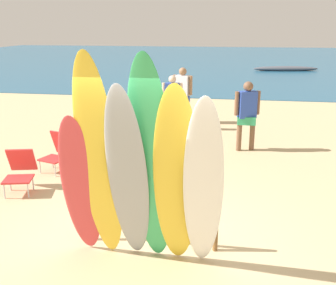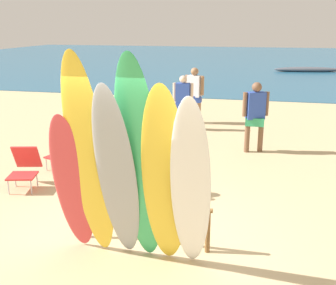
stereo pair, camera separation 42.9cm
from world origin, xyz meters
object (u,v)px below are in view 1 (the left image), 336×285
at_px(surfboard_red_0, 81,188).
at_px(surfboard_yellow_1, 99,164).
at_px(beachgoer_photographing, 105,144).
at_px(surfboard_rack, 149,214).
at_px(beachgoer_midbeach, 247,111).
at_px(surfboard_grey_2, 128,179).
at_px(beachgoer_by_water, 183,91).
at_px(beach_chair_blue, 20,169).
at_px(distant_boat, 286,69).
at_px(surfboard_yellow_4, 176,180).
at_px(surfboard_green_3, 151,166).
at_px(beach_chair_red, 58,151).
at_px(surfboard_white_5, 203,188).
at_px(beachgoer_strolling, 172,99).

bearing_deg(surfboard_red_0, surfboard_yellow_1, -22.84).
height_order(surfboard_red_0, beachgoer_photographing, surfboard_red_0).
relative_size(surfboard_rack, beachgoer_midbeach, 1.16).
distance_m(surfboard_rack, surfboard_grey_2, 0.96).
xyz_separation_m(surfboard_yellow_1, beachgoer_by_water, (-0.01, 8.12, -0.40)).
relative_size(beach_chair_blue, distant_boat, 0.19).
xyz_separation_m(beach_chair_blue, distant_boat, (7.24, 21.74, -0.27)).
relative_size(surfboard_rack, surfboard_yellow_1, 0.69).
bearing_deg(beachgoer_midbeach, surfboard_yellow_1, 49.18).
xyz_separation_m(surfboard_grey_2, distant_boat, (4.56, 23.90, -1.08)).
bearing_deg(beach_chair_blue, surfboard_yellow_4, -46.74).
distance_m(surfboard_rack, surfboard_yellow_1, 1.19).
height_order(surfboard_green_3, beach_chair_red, surfboard_green_3).
xyz_separation_m(surfboard_yellow_4, beachgoer_midbeach, (0.97, 5.40, -0.24)).
bearing_deg(beach_chair_red, surfboard_green_3, -32.31).
height_order(surfboard_rack, surfboard_white_5, surfboard_white_5).
distance_m(surfboard_yellow_4, distant_boat, 24.19).
relative_size(surfboard_grey_2, surfboard_white_5, 1.04).
distance_m(beachgoer_by_water, beachgoer_photographing, 5.89).
bearing_deg(surfboard_red_0, beachgoer_photographing, 94.89).
bearing_deg(beachgoer_photographing, surfboard_red_0, -38.45).
bearing_deg(beachgoer_by_water, beach_chair_red, -93.66).
distance_m(surfboard_red_0, surfboard_green_3, 1.02).
height_order(beach_chair_red, distant_boat, beach_chair_red).
bearing_deg(surfboard_yellow_4, distant_boat, 77.89).
relative_size(beachgoer_strolling, beach_chair_blue, 1.96).
distance_m(surfboard_yellow_1, distant_boat, 24.42).
bearing_deg(beachgoer_photographing, beach_chair_blue, -134.30).
relative_size(surfboard_white_5, beach_chair_red, 2.94).
xyz_separation_m(beachgoer_by_water, beachgoer_strolling, (-0.19, -0.89, -0.08)).
bearing_deg(surfboard_grey_2, surfboard_green_3, 6.88).
relative_size(surfboard_green_3, beachgoer_by_water, 1.64).
distance_m(beachgoer_by_water, beachgoer_midbeach, 3.30).
height_order(surfboard_yellow_4, beachgoer_strolling, surfboard_yellow_4).
height_order(surfboard_red_0, beachgoer_strolling, surfboard_red_0).
bearing_deg(surfboard_grey_2, beach_chair_blue, 140.47).
bearing_deg(beachgoer_photographing, surfboard_yellow_1, -31.65).
bearing_deg(beach_chair_blue, beachgoer_by_water, 54.81).
relative_size(surfboard_yellow_4, distant_boat, 0.58).
xyz_separation_m(surfboard_rack, beach_chair_red, (-2.57, 2.75, -0.06)).
relative_size(surfboard_yellow_1, beachgoer_by_water, 1.65).
bearing_deg(surfboard_red_0, surfboard_rack, 26.52).
xyz_separation_m(surfboard_green_3, beach_chair_blue, (-2.96, 2.12, -0.97)).
distance_m(surfboard_grey_2, beach_chair_blue, 3.54).
relative_size(surfboard_rack, beach_chair_blue, 2.44).
distance_m(surfboard_white_5, beachgoer_photographing, 3.03).
bearing_deg(beachgoer_midbeach, beach_chair_blue, 16.48).
bearing_deg(surfboard_yellow_1, beachgoer_by_water, 90.04).
distance_m(beach_chair_red, distant_boat, 21.72).
height_order(surfboard_yellow_4, beach_chair_red, surfboard_yellow_4).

